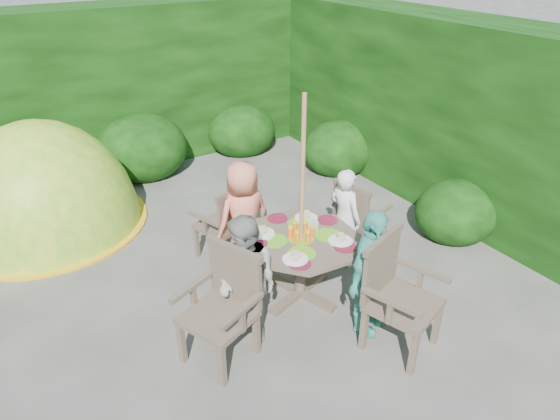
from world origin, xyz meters
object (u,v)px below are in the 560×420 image
child_right (344,218)px  child_left (247,281)px  garden_chair_left (224,304)px  child_front (369,273)px  garden_chair_back (226,221)px  garden_chair_right (357,216)px  child_back (244,217)px  dome_tent (52,225)px  garden_chair_front (396,293)px  patio_table (301,247)px  parasol_pole (302,204)px

child_right → child_left: (-1.52, -0.49, 0.05)m
garden_chair_left → child_front: 1.36m
garden_chair_left → garden_chair_back: 1.54m
garden_chair_right → child_right: 0.32m
child_back → dome_tent: dome_tent is taller
garden_chair_front → garden_chair_right: bearing=43.9°
garden_chair_right → child_right: bearing=96.3°
child_back → child_right: bearing=148.4°
patio_table → child_right: bearing=17.7°
garden_chair_back → dome_tent: (-1.65, 1.91, -0.49)m
garden_chair_left → child_front: child_front is taller
parasol_pole → child_right: bearing=17.8°
child_back → child_left: bearing=58.4°
dome_tent → garden_chair_left: bearing=-72.6°
garden_chair_right → dome_tent: size_ratio=0.32×
child_front → garden_chair_front: bearing=-99.4°
garden_chair_back → garden_chair_front: size_ratio=0.87×
parasol_pole → garden_chair_left: (-1.04, -0.33, -0.55)m
patio_table → garden_chair_left: 1.09m
child_right → child_left: bearing=98.6°
child_left → dome_tent: bearing=-178.9°
patio_table → child_back: child_back is taller
patio_table → garden_chair_left: bearing=-162.5°
garden_chair_back → child_left: bearing=52.6°
garden_chair_front → child_left: bearing=125.5°
parasol_pole → dome_tent: (-1.99, 2.96, -1.10)m
garden_chair_back → child_back: 0.34m
garden_chair_left → child_left: child_left is taller
parasol_pole → child_left: (-0.76, -0.24, -0.46)m
patio_table → parasol_pole: size_ratio=0.70×
child_right → child_left: child_left is taller
garden_chair_right → garden_chair_front: (-0.72, -1.38, 0.09)m
garden_chair_left → garden_chair_front: (1.37, -0.71, 0.02)m
garden_chair_right → dome_tent: 4.03m
patio_table → parasol_pole: parasol_pole is taller
garden_chair_back → child_left: child_left is taller
parasol_pole → dome_tent: parasol_pole is taller
garden_chair_left → child_left: 0.30m
garden_chair_right → garden_chair_left: size_ratio=0.88×
child_left → child_front: child_front is taller
parasol_pole → child_front: parasol_pole is taller
garden_chair_left → child_right: size_ratio=0.86×
garden_chair_front → child_front: bearing=88.9°
garden_chair_back → dome_tent: size_ratio=0.32×
parasol_pole → garden_chair_front: size_ratio=2.07×
patio_table → garden_chair_front: (0.33, -1.04, -0.04)m
patio_table → parasol_pole: 0.50m
garden_chair_back → child_back: size_ratio=0.70×
child_right → dome_tent: size_ratio=0.42×
garden_chair_left → child_back: (0.80, 1.09, 0.11)m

